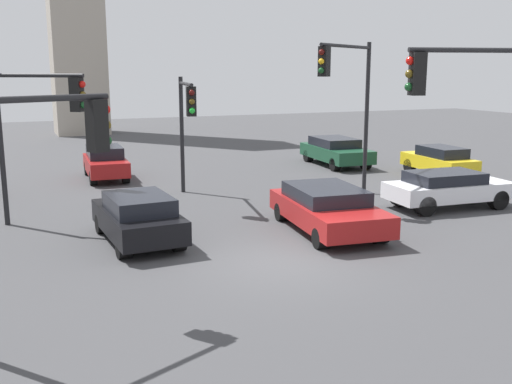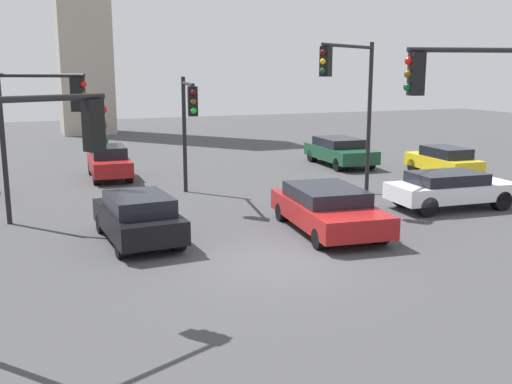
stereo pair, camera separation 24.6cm
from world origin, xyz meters
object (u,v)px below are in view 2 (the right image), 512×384
Objects in this scene: car_5 at (450,189)px; car_0 at (328,208)px; traffic_light_2 at (188,113)px; car_1 at (340,151)px; car_7 at (443,161)px; car_4 at (138,217)px; car_3 at (109,162)px; traffic_light_3 at (351,87)px; traffic_light_1 at (487,106)px; traffic_light_0 at (34,160)px; traffic_light_4 at (40,115)px.

car_0 is at bearing -165.61° from car_5.
car_5 is at bearing 70.12° from traffic_light_2.
car_1 reaches higher than car_5.
car_1 is 1.21× the size of car_7.
car_5 is (11.07, -0.03, -0.01)m from car_4.
traffic_light_3 is at bearing 45.48° from car_3.
traffic_light_1 is 1.40× the size of car_7.
traffic_light_3 is 1.44× the size of car_4.
car_1 reaches higher than car_7.
traffic_light_0 reaches higher than car_3.
car_4 is at bearing -21.71° from traffic_light_1.
traffic_light_0 is at bearing 149.29° from car_4.
traffic_light_1 reaches higher than car_7.
traffic_light_0 is 13.61m from traffic_light_3.
traffic_light_2 is 0.78× the size of traffic_light_3.
car_0 is 5.68m from car_4.
car_1 is (15.20, 15.26, -2.50)m from traffic_light_0.
car_3 is 10.67m from car_4.
traffic_light_2 reaches higher than car_7.
traffic_light_4 is (0.47, 8.00, 0.25)m from traffic_light_0.
traffic_light_1 is 1.40× the size of car_3.
car_1 reaches higher than car_0.
traffic_light_1 is at bearing 31.01° from car_0.
traffic_light_1 is at bearing -13.60° from car_1.
traffic_light_2 is 5.57m from traffic_light_4.
car_5 is at bearing 26.04° from traffic_light_4.
car_1 is at bearing 20.86° from traffic_light_0.
car_0 is 1.09× the size of car_5.
traffic_light_1 is at bearing -24.10° from traffic_light_0.
traffic_light_1 is 5.68m from car_0.
car_0 is (-1.95, 4.21, -3.27)m from traffic_light_1.
car_1 is 1.07× the size of car_5.
car_4 is 11.07m from car_5.
traffic_light_4 is 9.20m from car_0.
traffic_light_4 is 17.80m from car_7.
traffic_light_2 is at bearing 22.00° from car_3.
car_3 is at bearing -6.93° from car_4.
car_3 is 15.28m from car_7.
car_3 is 1.00× the size of car_7.
car_7 is at bearing -73.63° from car_4.
traffic_light_1 is 1.11× the size of traffic_light_4.
traffic_light_2 is 11.18m from car_1.
car_4 is at bearing -47.03° from car_1.
traffic_light_2 is at bearing 154.16° from car_5.
traffic_light_0 is at bearing -55.68° from traffic_light_4.
traffic_light_3 reaches higher than car_4.
car_7 reaches higher than car_4.
car_0 is at bearing 2.56° from traffic_light_0.
car_4 is 0.90× the size of car_5.
car_1 is (9.51, 5.30, -2.54)m from traffic_light_2.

